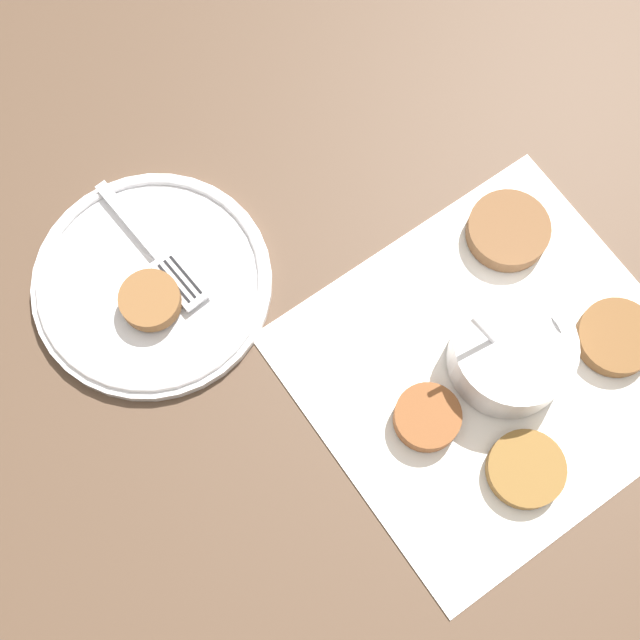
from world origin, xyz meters
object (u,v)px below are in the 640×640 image
(sauce_bowl, at_px, (511,354))
(fork, at_px, (160,256))
(fritter_on_plate, at_px, (150,300))
(serving_plate, at_px, (152,282))

(sauce_bowl, xyz_separation_m, fork, (-0.25, 0.25, -0.01))
(sauce_bowl, bearing_deg, fritter_on_plate, 143.69)
(sauce_bowl, bearing_deg, serving_plate, 139.77)
(sauce_bowl, height_order, fritter_on_plate, sauce_bowl)
(serving_plate, height_order, fork, fork)
(fritter_on_plate, bearing_deg, fork, 56.10)
(fritter_on_plate, xyz_separation_m, fork, (0.03, 0.04, -0.01))
(serving_plate, distance_m, fritter_on_plate, 0.03)
(sauce_bowl, relative_size, fritter_on_plate, 2.10)
(fritter_on_plate, relative_size, fork, 0.36)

